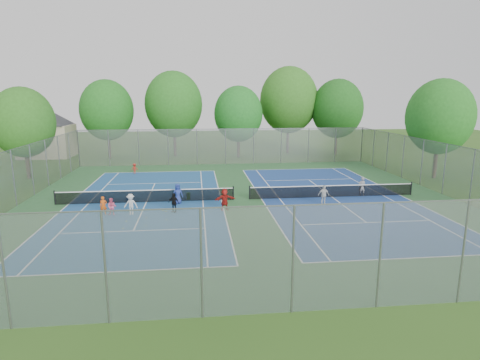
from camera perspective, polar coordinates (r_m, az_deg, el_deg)
name	(u,v)px	position (r m, az deg, el deg)	size (l,w,h in m)	color
ground	(241,200)	(30.07, 0.21, -2.82)	(120.00, 120.00, 0.00)	#2F561B
court_pad	(241,200)	(30.07, 0.21, -2.81)	(32.00, 32.00, 0.01)	#2A5A2F
court_left	(146,202)	(30.11, -13.17, -3.09)	(10.97, 23.77, 0.01)	navy
court_right	(332,197)	(31.60, 12.93, -2.36)	(10.97, 23.77, 0.01)	navy
net_left	(146,196)	(30.00, -13.20, -2.28)	(12.87, 0.10, 0.91)	black
net_right	(332,191)	(31.50, 12.97, -1.59)	(12.87, 0.10, 0.91)	black
fence_north	(225,147)	(45.36, -2.08, 4.77)	(32.00, 0.10, 4.00)	gray
fence_south	(293,260)	(14.46, 7.53, -11.24)	(32.00, 0.10, 4.00)	gray
fence_west	(14,178)	(32.07, -29.51, 0.21)	(32.00, 0.10, 4.00)	gray
fence_east	(444,169)	(35.19, 27.07, 1.37)	(32.00, 0.10, 4.00)	gray
house	(45,123)	(56.21, -25.93, 7.25)	(11.03, 11.03, 7.30)	#B7A88C
tree_nw	(107,110)	(52.03, -18.41, 9.41)	(6.40, 6.40, 9.58)	#443326
tree_nl	(174,104)	(51.97, -9.43, 10.56)	(7.20, 7.20, 10.69)	#443326
tree_nc	(238,114)	(50.22, -0.23, 9.36)	(6.00, 6.00, 8.85)	#443326
tree_nr	(289,100)	(54.30, 6.94, 11.22)	(7.60, 7.60, 11.42)	#443326
tree_ne	(337,109)	(54.10, 13.69, 9.83)	(6.60, 6.60, 9.77)	#443326
tree_side_w	(23,122)	(42.01, -28.47, 7.22)	(5.60, 5.60, 8.47)	#443326
tree_side_e	(440,117)	(41.44, 26.55, 8.05)	(6.00, 6.00, 9.20)	#443326
ball_crate	(128,198)	(31.19, -15.63, -2.48)	(0.31, 0.31, 0.26)	blue
ball_hopper	(188,196)	(30.28, -7.36, -2.30)	(0.27, 0.27, 0.53)	#24862C
student_a	(103,206)	(27.62, -18.85, -3.49)	(0.45, 0.30, 1.24)	#E25815
student_b	(112,207)	(27.37, -17.76, -3.65)	(0.56, 0.44, 1.15)	#FC628A
student_c	(131,204)	(27.14, -15.27, -3.35)	(0.90, 0.52, 1.40)	silver
student_d	(174,203)	(27.07, -9.40, -3.21)	(0.78, 0.32, 1.33)	black
student_e	(178,194)	(29.15, -8.85, -1.95)	(0.72, 0.47, 1.47)	navy
student_f	(225,199)	(27.16, -2.20, -2.79)	(1.41, 0.45, 1.52)	#A71D17
child_far_baseline	(135,169)	(41.28, -14.76, 1.58)	(0.67, 0.38, 1.03)	#A82218
instructor	(362,187)	(32.37, 16.95, -0.91)	(0.55, 0.36, 1.51)	gray
teen_court_b	(324,195)	(29.18, 11.80, -2.09)	(0.84, 0.35, 1.43)	silver
tennis_ball_0	(166,212)	(27.37, -10.50, -4.44)	(0.07, 0.07, 0.07)	#D0F539
tennis_ball_1	(141,210)	(28.12, -13.87, -4.15)	(0.07, 0.07, 0.07)	gold
tennis_ball_2	(146,218)	(26.22, -13.16, -5.30)	(0.07, 0.07, 0.07)	#BED230
tennis_ball_3	(126,221)	(25.86, -15.87, -5.68)	(0.07, 0.07, 0.07)	#C2E435
tennis_ball_4	(123,229)	(24.53, -16.31, -6.67)	(0.07, 0.07, 0.07)	#D2E034
tennis_ball_5	(102,226)	(25.44, -19.02, -6.18)	(0.07, 0.07, 0.07)	yellow
tennis_ball_6	(146,225)	(24.78, -13.22, -6.32)	(0.07, 0.07, 0.07)	#C9DE33
tennis_ball_7	(163,211)	(27.57, -10.90, -4.34)	(0.07, 0.07, 0.07)	gold
tennis_ball_8	(166,220)	(25.60, -10.45, -5.60)	(0.07, 0.07, 0.07)	yellow
tennis_ball_9	(109,211)	(28.57, -18.18, -4.15)	(0.07, 0.07, 0.07)	#ADD130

